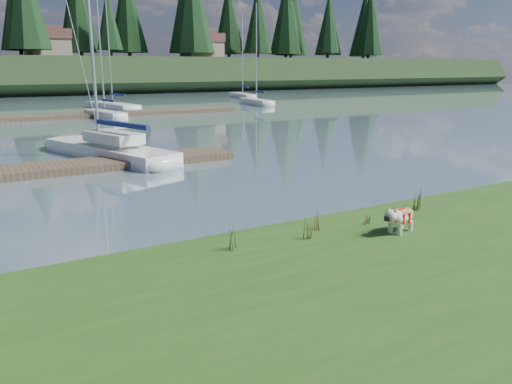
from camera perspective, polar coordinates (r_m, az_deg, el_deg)
ground at (r=41.45m, az=-22.13°, el=7.75°), size 200.00×200.00×0.00m
bank at (r=8.45m, az=18.38°, el=-12.85°), size 60.00×9.00×0.35m
ridge at (r=84.07m, az=-26.77°, el=11.76°), size 200.00×20.00×5.00m
bulldog at (r=11.42m, az=16.19°, el=-2.64°), size 1.00×0.53×0.59m
sailboat_main at (r=23.38m, az=-17.38°, el=4.96°), size 4.48×9.11×12.93m
dock_near at (r=20.29m, az=-24.45°, el=2.22°), size 16.00×2.00×0.30m
dock_far at (r=41.77m, az=-19.42°, el=8.23°), size 26.00×2.20×0.30m
sailboat_bg_2 at (r=40.98m, az=-17.17°, el=8.57°), size 2.28×6.07×9.18m
sailboat_bg_3 at (r=49.82m, az=-16.42°, el=9.50°), size 3.37×9.00×12.88m
sailboat_bg_4 at (r=53.20m, az=-0.22°, el=10.34°), size 1.98×6.87×10.12m
sailboat_bg_5 at (r=64.63m, az=-1.73°, el=11.01°), size 2.40×7.27×10.31m
weed_0 at (r=10.66m, az=5.99°, el=-4.10°), size 0.17×0.14×0.55m
weed_1 at (r=11.26m, az=6.96°, el=-3.08°), size 0.17×0.14×0.58m
weed_2 at (r=13.37m, az=17.89°, el=-0.93°), size 0.17×0.14×0.56m
weed_3 at (r=9.98m, az=-2.50°, el=-5.21°), size 0.17×0.14×0.60m
weed_4 at (r=11.87m, az=12.49°, el=-2.82°), size 0.17×0.14×0.39m
weed_5 at (r=13.24m, az=17.87°, el=-0.84°), size 0.17×0.14×0.68m
mud_lip at (r=11.59m, az=1.93°, el=-5.19°), size 60.00×0.50×0.14m
conifer_5 at (r=83.78m, az=-16.51°, el=18.38°), size 3.96×3.96×10.35m
conifer_6 at (r=86.39m, az=-7.36°, el=20.79°), size 7.04×7.04×17.00m
conifer_7 at (r=95.16m, az=0.17°, el=19.19°), size 5.28×5.28×13.20m
conifer_8 at (r=99.09m, az=8.27°, el=18.46°), size 4.62×4.62×11.77m
conifer_9 at (r=109.85m, az=12.90°, el=18.54°), size 5.94×5.94×14.62m
house_1 at (r=82.77m, az=-22.77°, el=15.50°), size 6.30×5.30×4.65m
house_2 at (r=87.59m, az=-6.22°, el=16.34°), size 6.30×5.30×4.65m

